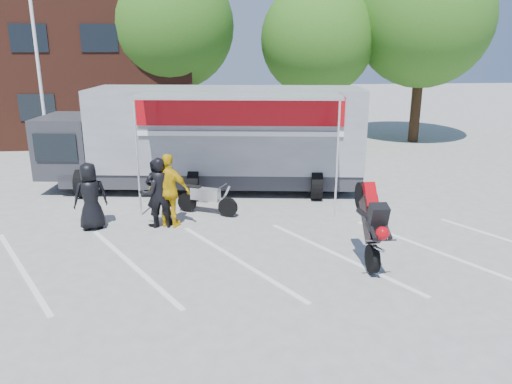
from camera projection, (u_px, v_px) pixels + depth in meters
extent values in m
plane|color=#9F9F9A|center=(231.00, 280.00, 10.54)|extent=(100.00, 100.00, 0.00)
cube|color=white|center=(229.00, 260.00, 11.49)|extent=(18.09, 13.33, 0.01)
cube|color=#4E2419|center=(18.00, 69.00, 25.72)|extent=(18.00, 8.00, 7.00)
cylinder|color=white|center=(38.00, 66.00, 18.29)|extent=(0.12, 0.12, 8.00)
cylinder|color=#382314|center=(174.00, 109.00, 25.12)|extent=(0.50, 0.50, 3.24)
sphere|color=#245816|center=(170.00, 26.00, 23.98)|extent=(6.12, 6.12, 6.12)
cylinder|color=#382314|center=(315.00, 113.00, 24.90)|extent=(0.50, 0.50, 2.88)
sphere|color=#245816|center=(317.00, 39.00, 23.88)|extent=(5.44, 5.44, 5.44)
cylinder|color=#382314|center=(416.00, 107.00, 24.82)|extent=(0.50, 0.50, 3.42)
sphere|color=#245816|center=(424.00, 19.00, 23.62)|extent=(6.46, 6.46, 6.46)
imported|color=black|center=(90.00, 196.00, 13.21)|extent=(1.03, 0.85, 1.81)
imported|color=black|center=(159.00, 193.00, 13.29)|extent=(0.73, 0.49, 1.94)
imported|color=black|center=(156.00, 193.00, 13.46)|extent=(1.10, 1.00, 1.83)
imported|color=#E9B60C|center=(169.00, 191.00, 13.34)|extent=(1.28, 0.91, 2.01)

